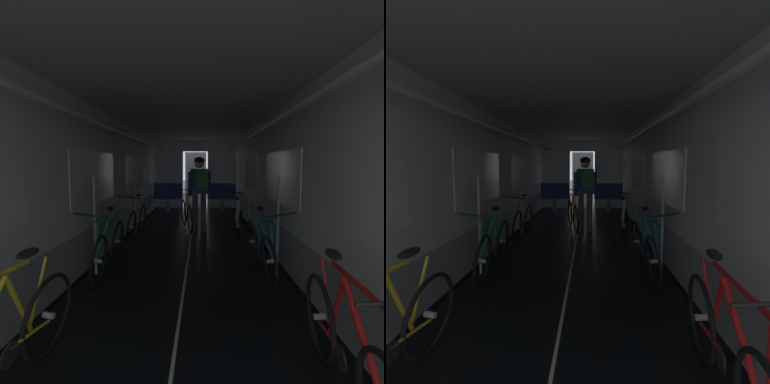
% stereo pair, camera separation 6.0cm
% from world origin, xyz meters
% --- Properties ---
extents(ground_plane, '(60.00, 60.00, 0.00)m').
position_xyz_m(ground_plane, '(0.00, 0.00, 0.00)').
color(ground_plane, black).
extents(train_car_shell, '(3.14, 12.34, 2.57)m').
position_xyz_m(train_car_shell, '(-0.00, 3.60, 1.70)').
color(train_car_shell, black).
rests_on(train_car_shell, ground).
extents(bench_seat_far_left, '(0.98, 0.51, 0.95)m').
position_xyz_m(bench_seat_far_left, '(-0.90, 8.07, 0.57)').
color(bench_seat_far_left, gray).
rests_on(bench_seat_far_left, ground).
extents(bench_seat_far_right, '(0.98, 0.51, 0.95)m').
position_xyz_m(bench_seat_far_right, '(0.90, 8.07, 0.57)').
color(bench_seat_far_right, gray).
rests_on(bench_seat_far_right, ground).
extents(bicycle_white, '(0.44, 1.69, 0.95)m').
position_xyz_m(bicycle_white, '(1.01, 4.39, 0.38)').
color(bicycle_white, black).
rests_on(bicycle_white, ground).
extents(bicycle_silver, '(0.44, 1.69, 0.95)m').
position_xyz_m(bicycle_silver, '(-1.13, 4.24, 0.38)').
color(bicycle_silver, black).
rests_on(bicycle_silver, ground).
extents(bicycle_red, '(0.44, 1.69, 0.95)m').
position_xyz_m(bicycle_red, '(1.12, -0.21, 0.38)').
color(bicycle_red, black).
rests_on(bicycle_red, ground).
extents(bicycle_teal, '(0.44, 1.69, 0.96)m').
position_xyz_m(bicycle_teal, '(1.06, 2.22, 0.38)').
color(bicycle_teal, black).
rests_on(bicycle_teal, ground).
extents(bicycle_green, '(0.44, 1.69, 0.95)m').
position_xyz_m(bicycle_green, '(-1.10, 2.15, 0.38)').
color(bicycle_green, black).
rests_on(bicycle_green, ground).
extents(bicycle_yellow, '(0.46, 1.69, 0.95)m').
position_xyz_m(bicycle_yellow, '(-1.05, -0.25, 0.38)').
color(bicycle_yellow, black).
rests_on(bicycle_yellow, ground).
extents(person_cyclist_aisle, '(0.56, 0.45, 1.73)m').
position_xyz_m(person_cyclist_aisle, '(0.18, 4.89, 1.07)').
color(person_cyclist_aisle, brown).
rests_on(person_cyclist_aisle, ground).
extents(bicycle_orange_in_aisle, '(0.48, 1.67, 0.94)m').
position_xyz_m(bicycle_orange_in_aisle, '(-0.13, 5.16, 0.38)').
color(bicycle_orange_in_aisle, black).
rests_on(bicycle_orange_in_aisle, ground).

